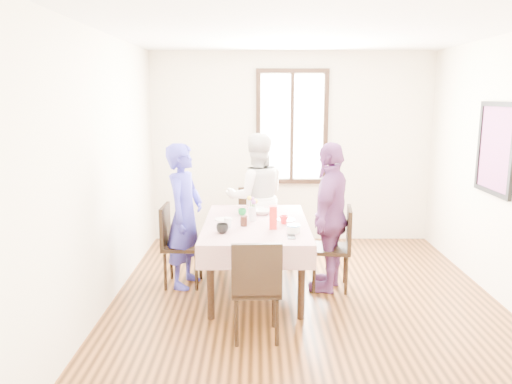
# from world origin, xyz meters

# --- Properties ---
(ground) EXTENTS (4.50, 4.50, 0.00)m
(ground) POSITION_xyz_m (0.00, 0.00, 0.00)
(ground) COLOR black
(ground) RESTS_ON ground
(back_wall) EXTENTS (4.00, 0.00, 4.00)m
(back_wall) POSITION_xyz_m (0.00, 2.25, 1.35)
(back_wall) COLOR #F2E5C3
(back_wall) RESTS_ON ground
(right_wall) EXTENTS (0.00, 4.50, 4.50)m
(right_wall) POSITION_xyz_m (2.00, 0.00, 1.35)
(right_wall) COLOR #F2E5C3
(right_wall) RESTS_ON ground
(window_frame) EXTENTS (1.02, 0.06, 1.62)m
(window_frame) POSITION_xyz_m (0.00, 2.23, 1.65)
(window_frame) COLOR black
(window_frame) RESTS_ON back_wall
(window_pane) EXTENTS (0.90, 0.02, 1.50)m
(window_pane) POSITION_xyz_m (0.00, 2.24, 1.65)
(window_pane) COLOR white
(window_pane) RESTS_ON back_wall
(art_poster) EXTENTS (0.04, 0.76, 0.96)m
(art_poster) POSITION_xyz_m (1.98, 0.30, 1.55)
(art_poster) COLOR red
(art_poster) RESTS_ON right_wall
(dining_table) EXTENTS (0.98, 1.55, 0.75)m
(dining_table) POSITION_xyz_m (-0.51, 0.31, 0.38)
(dining_table) COLOR black
(dining_table) RESTS_ON ground
(tablecloth) EXTENTS (1.10, 1.67, 0.01)m
(tablecloth) POSITION_xyz_m (-0.51, 0.31, 0.76)
(tablecloth) COLOR #4F0711
(tablecloth) RESTS_ON dining_table
(chair_left) EXTENTS (0.43, 0.43, 0.91)m
(chair_left) POSITION_xyz_m (-1.32, 0.45, 0.46)
(chair_left) COLOR black
(chair_left) RESTS_ON ground
(chair_right) EXTENTS (0.47, 0.47, 0.91)m
(chair_right) POSITION_xyz_m (0.31, 0.36, 0.46)
(chair_right) COLOR black
(chair_right) RESTS_ON ground
(chair_far) EXTENTS (0.47, 0.47, 0.91)m
(chair_far) POSITION_xyz_m (-0.51, 1.37, 0.46)
(chair_far) COLOR black
(chair_far) RESTS_ON ground
(chair_near) EXTENTS (0.44, 0.44, 0.91)m
(chair_near) POSITION_xyz_m (-0.51, -0.76, 0.46)
(chair_near) COLOR black
(chair_near) RESTS_ON ground
(person_left) EXTENTS (0.52, 0.66, 1.59)m
(person_left) POSITION_xyz_m (-1.30, 0.45, 0.80)
(person_left) COLOR #322F9A
(person_left) RESTS_ON ground
(person_far) EXTENTS (0.88, 0.74, 1.63)m
(person_far) POSITION_xyz_m (-0.51, 1.35, 0.82)
(person_far) COLOR silver
(person_far) RESTS_ON ground
(person_right) EXTENTS (0.72, 1.03, 1.62)m
(person_right) POSITION_xyz_m (0.28, 0.36, 0.81)
(person_right) COLOR #6B366C
(person_right) RESTS_ON ground
(mug_black) EXTENTS (0.12, 0.12, 0.09)m
(mug_black) POSITION_xyz_m (-0.84, -0.12, 0.81)
(mug_black) COLOR black
(mug_black) RESTS_ON tablecloth
(mug_flag) EXTENTS (0.10, 0.10, 0.09)m
(mug_flag) POSITION_xyz_m (-0.21, 0.24, 0.81)
(mug_flag) COLOR red
(mug_flag) RESTS_ON tablecloth
(mug_green) EXTENTS (0.11, 0.11, 0.07)m
(mug_green) POSITION_xyz_m (-0.66, 0.62, 0.80)
(mug_green) COLOR #0C7226
(mug_green) RESTS_ON tablecloth
(serving_bowl) EXTENTS (0.24, 0.24, 0.05)m
(serving_bowl) POSITION_xyz_m (-0.43, 0.67, 0.79)
(serving_bowl) COLOR white
(serving_bowl) RESTS_ON tablecloth
(juice_carton) EXTENTS (0.07, 0.07, 0.24)m
(juice_carton) POSITION_xyz_m (-0.33, 0.04, 0.88)
(juice_carton) COLOR red
(juice_carton) RESTS_ON tablecloth
(butter_tub) EXTENTS (0.13, 0.13, 0.07)m
(butter_tub) POSITION_xyz_m (-0.14, -0.09, 0.80)
(butter_tub) COLOR white
(butter_tub) RESTS_ON tablecloth
(jam_jar) EXTENTS (0.07, 0.07, 0.10)m
(jam_jar) POSITION_xyz_m (-0.63, 0.15, 0.81)
(jam_jar) COLOR black
(jam_jar) RESTS_ON tablecloth
(drinking_glass) EXTENTS (0.07, 0.07, 0.10)m
(drinking_glass) POSITION_xyz_m (-0.80, 0.09, 0.81)
(drinking_glass) COLOR silver
(drinking_glass) RESTS_ON tablecloth
(smartphone) EXTENTS (0.08, 0.15, 0.01)m
(smartphone) POSITION_xyz_m (-0.17, -0.26, 0.77)
(smartphone) COLOR black
(smartphone) RESTS_ON tablecloth
(flower_vase) EXTENTS (0.08, 0.08, 0.15)m
(flower_vase) POSITION_xyz_m (-0.55, 0.36, 0.84)
(flower_vase) COLOR silver
(flower_vase) RESTS_ON tablecloth
(plate_left) EXTENTS (0.20, 0.20, 0.01)m
(plate_left) POSITION_xyz_m (-0.86, 0.40, 0.77)
(plate_left) COLOR white
(plate_left) RESTS_ON tablecloth
(plate_right) EXTENTS (0.20, 0.20, 0.01)m
(plate_right) POSITION_xyz_m (-0.18, 0.38, 0.77)
(plate_right) COLOR white
(plate_right) RESTS_ON tablecloth
(plate_far) EXTENTS (0.20, 0.20, 0.01)m
(plate_far) POSITION_xyz_m (-0.51, 0.93, 0.77)
(plate_far) COLOR white
(plate_far) RESTS_ON tablecloth
(butter_lid) EXTENTS (0.12, 0.12, 0.01)m
(butter_lid) POSITION_xyz_m (-0.14, -0.09, 0.83)
(butter_lid) COLOR blue
(butter_lid) RESTS_ON butter_tub
(flower_bunch) EXTENTS (0.09, 0.09, 0.10)m
(flower_bunch) POSITION_xyz_m (-0.55, 0.36, 0.97)
(flower_bunch) COLOR yellow
(flower_bunch) RESTS_ON flower_vase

